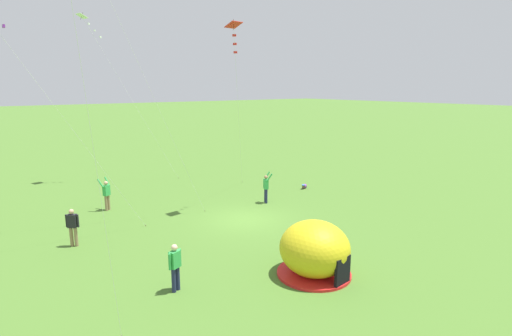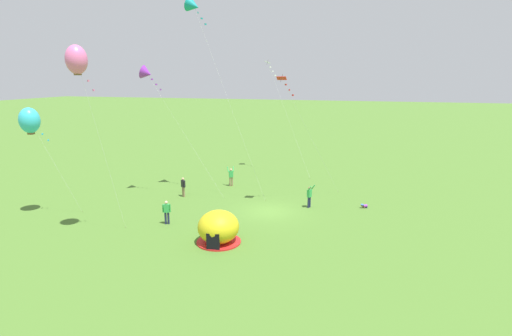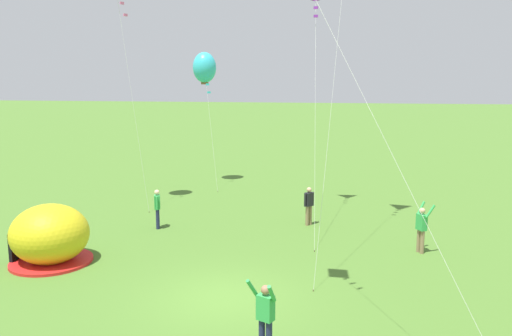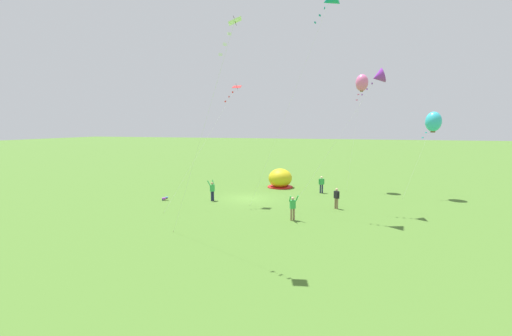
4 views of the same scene
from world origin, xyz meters
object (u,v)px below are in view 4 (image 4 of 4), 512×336
object	(u,v)px
person_arms_raised	(212,190)
toddler_crawling	(165,198)
popup_tent	(280,178)
kite_purple	(378,77)
kite_white	(230,36)
kite_red	(233,92)
kite_teal	(330,0)
kite_cyan	(433,122)
person_near_tent	(321,184)
person_flying_kite	(293,207)
kite_pink	(362,83)
person_strolling	(336,197)

from	to	relation	value
person_arms_raised	toddler_crawling	bearing A→B (deg)	-75.66
popup_tent	kite_purple	distance (m)	15.76
kite_white	kite_red	bearing A→B (deg)	-160.56
kite_red	kite_teal	bearing A→B (deg)	79.74
toddler_crawling	kite_cyan	xyz separation A→B (m)	(-8.56, 23.56, 7.01)
kite_red	person_near_tent	bearing A→B (deg)	133.24
person_flying_kite	kite_purple	size ratio (longest dim) A/B	0.17
kite_white	kite_pink	bearing A→B (deg)	163.66
popup_tent	toddler_crawling	bearing A→B (deg)	-42.14
person_strolling	kite_red	xyz separation A→B (m)	(0.22, -8.88, 8.73)
toddler_crawling	kite_white	world-z (taller)	kite_white
toddler_crawling	person_near_tent	bearing A→B (deg)	119.47
person_flying_kite	kite_white	world-z (taller)	kite_white
person_flying_kite	kite_cyan	bearing A→B (deg)	136.79
person_near_tent	kite_red	bearing A→B (deg)	-46.76
kite_pink	person_near_tent	bearing A→B (deg)	-46.90
popup_tent	person_arms_raised	bearing A→B (deg)	-27.54
person_arms_raised	kite_purple	xyz separation A→B (m)	(-0.26, 13.88, 9.54)
kite_pink	kite_red	world-z (taller)	kite_pink
kite_red	person_flying_kite	bearing A→B (deg)	54.92
person_flying_kite	toddler_crawling	bearing A→B (deg)	-104.65
kite_white	person_strolling	bearing A→B (deg)	158.91
kite_white	kite_purple	size ratio (longest dim) A/B	1.07
person_strolling	kite_white	world-z (taller)	kite_white
kite_cyan	kite_purple	world-z (taller)	kite_purple
kite_cyan	kite_pink	xyz separation A→B (m)	(-2.40, -6.53, 4.07)
person_flying_kite	kite_teal	size ratio (longest dim) A/B	0.11
person_arms_raised	kite_white	bearing A→B (deg)	27.92
kite_teal	kite_red	size ratio (longest dim) A/B	1.60
person_arms_raised	kite_purple	distance (m)	16.84
person_arms_raised	kite_pink	world-z (taller)	kite_pink
popup_tent	person_strolling	distance (m)	10.68
person_flying_kite	kite_purple	xyz separation A→B (m)	(-4.60, 5.67, 9.54)
popup_tent	person_strolling	bearing A→B (deg)	38.08
person_near_tent	kite_red	distance (m)	13.00
person_near_tent	person_arms_raised	size ratio (longest dim) A/B	0.91
kite_white	kite_pink	size ratio (longest dim) A/B	0.99
toddler_crawling	kite_cyan	world-z (taller)	kite_cyan
kite_white	kite_pink	distance (m)	22.79
popup_tent	kite_pink	size ratio (longest dim) A/B	0.23
toddler_crawling	person_flying_kite	distance (m)	12.91
popup_tent	kite_red	bearing A→B (deg)	-14.86
person_flying_kite	person_arms_raised	size ratio (longest dim) A/B	1.00
person_flying_kite	kite_purple	distance (m)	12.02
person_strolling	kite_teal	size ratio (longest dim) A/B	0.10
person_strolling	kite_pink	world-z (taller)	kite_pink
kite_pink	kite_red	size ratio (longest dim) A/B	1.16
toddler_crawling	kite_red	distance (m)	11.52
person_arms_raised	kite_cyan	world-z (taller)	kite_cyan
kite_pink	kite_purple	distance (m)	9.70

